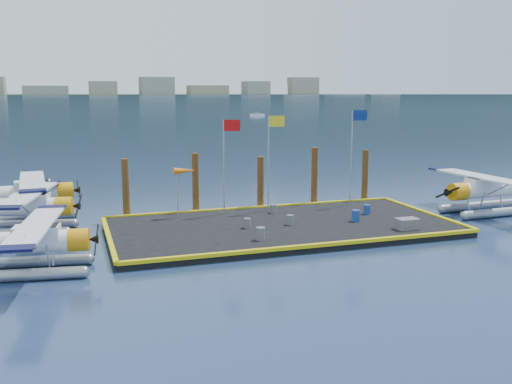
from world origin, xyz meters
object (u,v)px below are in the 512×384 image
piling_0 (126,190)px  piling_2 (260,184)px  drum_1 (290,220)px  flagpole_red (227,152)px  drum_3 (261,234)px  piling_1 (196,185)px  drum_0 (247,223)px  piling_3 (314,178)px  piling_4 (365,177)px  drum_2 (356,216)px  crate (407,224)px  drum_5 (273,209)px  drum_4 (367,209)px  seaplane_d (487,192)px  flagpole_yellow (271,148)px  seaplane_c (27,196)px  windsock (185,172)px  seaplane_a (29,245)px  seaplane_b (24,210)px  flagpole_blue (354,143)px

piling_0 → piling_2: size_ratio=1.05×
drum_1 → flagpole_red: flagpole_red is taller
drum_3 → piling_1: 8.78m
drum_0 → piling_3: bearing=40.3°
piling_4 → drum_3: bearing=-141.9°
drum_2 → drum_0: bearing=176.1°
drum_1 → crate: crate is taller
drum_5 → drum_2: bearing=-43.7°
drum_5 → piling_0: (-9.05, 2.40, 1.32)m
drum_0 → drum_4: 8.46m
seaplane_d → drum_2: (-10.25, -0.80, -0.75)m
seaplane_d → drum_1: size_ratio=16.43×
drum_4 → piling_2: bearing=140.7°
crate → piling_2: 10.69m
crate → flagpole_red: 11.88m
drum_3 → flagpole_yellow: 8.47m
drum_0 → drum_4: drum_4 is taller
seaplane_c → piling_2: size_ratio=2.51×
piling_0 → piling_3: piling_3 is taller
windsock → seaplane_c: bearing=154.8°
drum_4 → flagpole_yellow: flagpole_yellow is taller
flagpole_red → piling_3: flagpole_red is taller
seaplane_a → drum_4: 20.45m
drum_2 → piling_4: (4.00, 6.18, 1.25)m
drum_1 → drum_4: 5.87m
piling_4 → drum_2: bearing=-122.9°
drum_4 → crate: 4.26m
seaplane_b → crate: (20.79, -7.51, -0.69)m
piling_0 → piling_3: bearing=0.0°
seaplane_d → drum_0: size_ratio=17.06×
drum_5 → crate: bearing=-48.1°
drum_4 → piling_1: bearing=155.5°
flagpole_blue → piling_3: 3.72m
flagpole_red → windsock: (-2.73, 0.00, -1.17)m
drum_4 → drum_0: bearing=-172.4°
flagpole_blue → piling_4: bearing=41.6°
flagpole_blue → piling_1: size_ratio=1.55×
seaplane_d → piling_1: 19.52m
flagpole_yellow → windsock: bearing=180.0°
seaplane_b → windsock: (9.41, -0.24, 1.82)m
drum_1 → piling_3: 7.24m
drum_0 → piling_1: bearing=107.0°
drum_5 → windsock: 6.18m
piling_0 → piling_2: 9.00m
drum_2 → drum_3: drum_3 is taller
seaplane_c → piling_3: piling_3 is taller
seaplane_a → seaplane_c: seaplane_c is taller
crate → piling_0: 17.35m
seaplane_d → drum_0: seaplane_d is taller
seaplane_b → drum_3: (12.05, -7.17, -0.66)m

